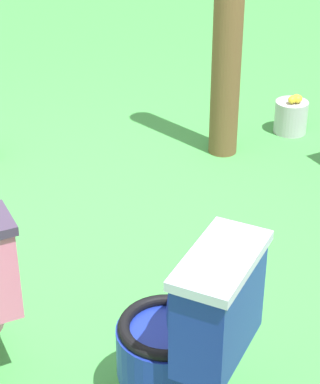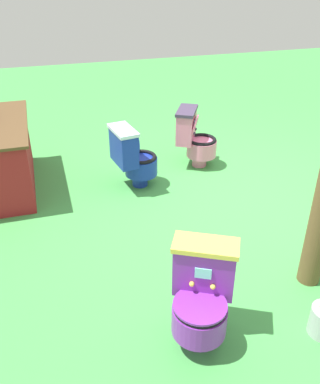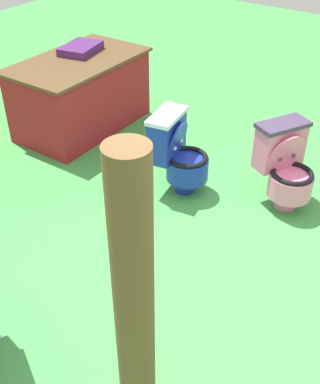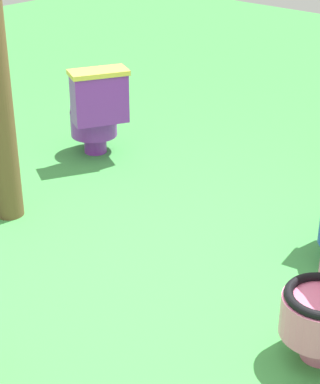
% 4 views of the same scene
% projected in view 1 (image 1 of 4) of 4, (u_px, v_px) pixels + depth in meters
% --- Properties ---
extents(ground, '(14.00, 14.00, 0.00)m').
position_uv_depth(ground, '(112.00, 236.00, 3.81)').
color(ground, '#429947').
extents(toilet_blue, '(0.48, 0.55, 0.73)m').
position_uv_depth(toilet_blue, '(190.00, 329.00, 2.59)').
color(toilet_blue, '#192D9E').
rests_on(toilet_blue, ground).
extents(wooden_post, '(0.18, 0.18, 1.71)m').
position_uv_depth(wooden_post, '(228.00, 20.00, 4.26)').
color(wooden_post, brown).
rests_on(wooden_post, ground).
extents(lemon_bucket, '(0.22, 0.22, 0.28)m').
position_uv_depth(lemon_bucket, '(291.00, 116.00, 4.88)').
color(lemon_bucket, '#B7B7BF').
rests_on(lemon_bucket, ground).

